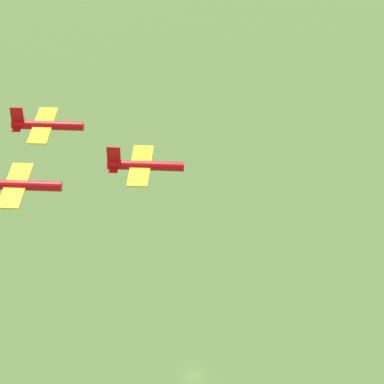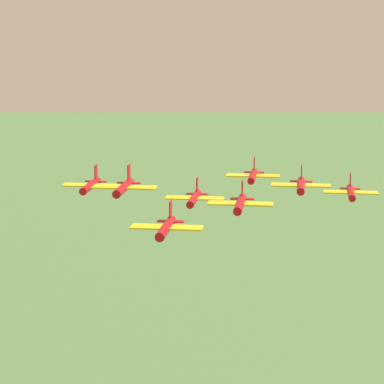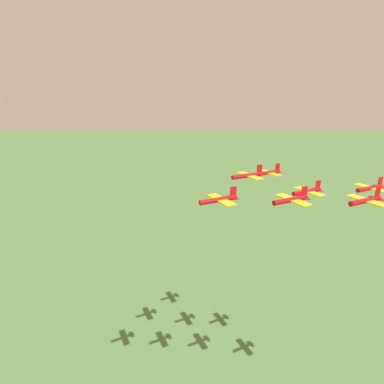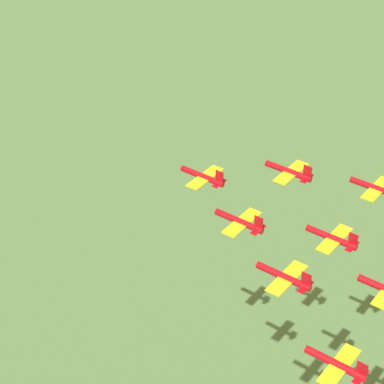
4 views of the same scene
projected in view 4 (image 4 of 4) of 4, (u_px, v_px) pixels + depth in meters
jet_0 at (204, 177)px, 148.11m from camera, size 9.48×9.68×3.38m
jet_1 at (241, 222)px, 135.07m from camera, size 9.48×9.68×3.38m
jet_2 at (290, 172)px, 145.20m from camera, size 9.48×9.68×3.38m
jet_3 at (285, 277)px, 122.14m from camera, size 9.48×9.68×3.38m
jet_4 at (333, 238)px, 134.81m from camera, size 9.48×9.68×3.38m
jet_5 at (376, 188)px, 145.11m from camera, size 9.48×9.68×3.38m
jet_6 at (338, 365)px, 111.42m from camera, size 9.48×9.68×3.38m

